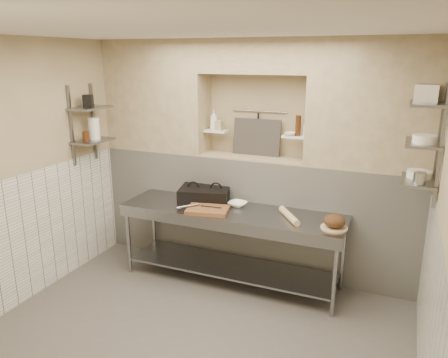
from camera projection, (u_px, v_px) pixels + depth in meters
The scene contains 47 objects.
floor at pixel (190, 344), 4.17m from camera, with size 4.00×3.90×0.10m, color #544F4B.
ceiling at pixel (183, 23), 3.38m from camera, with size 4.00×3.90×0.10m, color silver.
wall_left at pixel (12, 175), 4.55m from camera, with size 0.10×3.90×2.80m, color tan.
wall_back at pixel (260, 154), 5.55m from camera, with size 4.00×0.10×2.80m, color tan.
backwall_lower at pixel (252, 212), 5.52m from camera, with size 4.00×0.40×1.40m, color silver.
alcove_sill at pixel (254, 157), 5.33m from camera, with size 1.30×0.40×0.02m, color tan.
backwall_pillar_left at pixel (158, 96), 5.63m from camera, with size 1.35×0.40×1.40m, color tan.
backwall_pillar_right at pixel (372, 105), 4.64m from camera, with size 1.35×0.40×1.40m, color tan.
backwall_header at pixel (255, 56), 5.00m from camera, with size 1.30×0.40×0.40m, color tan.
wainscot_left at pixel (25, 238), 4.71m from camera, with size 0.02×3.90×1.40m, color silver.
wainscot_right at pixel (428, 323), 3.22m from camera, with size 0.02×3.90×1.40m, color silver.
alcove_shelf_left at pixel (216, 131), 5.43m from camera, with size 0.28×0.16×0.03m, color white.
alcove_shelf_right at pixel (295, 137), 5.06m from camera, with size 0.28×0.16×0.03m, color white.
utensil_rail at pixel (259, 111), 5.33m from camera, with size 0.02×0.02×0.70m, color gray.
hanging_steel at pixel (258, 125), 5.36m from camera, with size 0.02×0.02×0.30m, color black.
splash_panel at pixel (257, 137), 5.35m from camera, with size 0.60×0.02×0.45m, color #383330.
shelf_rail_left_a at pixel (94, 122), 5.52m from camera, with size 0.03×0.03×0.95m, color slate.
shelf_rail_left_b at pixel (71, 126), 5.16m from camera, with size 0.03×0.03×0.95m, color slate.
wall_shelf_left_lower at pixel (93, 141), 5.34m from camera, with size 0.30×0.50×0.03m, color slate.
wall_shelf_left_upper at pixel (90, 108), 5.23m from camera, with size 0.30×0.50×0.03m, color slate.
shelf_rail_right_a at pixel (439, 140), 4.02m from camera, with size 0.03×0.03×1.05m, color slate.
shelf_rail_right_b at pixel (441, 149), 3.67m from camera, with size 0.03×0.03×1.05m, color slate.
wall_shelf_right_lower at pixel (419, 181), 3.99m from camera, with size 0.30×0.50×0.03m, color slate.
wall_shelf_right_mid at pixel (423, 143), 3.90m from camera, with size 0.30×0.50×0.03m, color slate.
wall_shelf_right_upper at pixel (428, 104), 3.80m from camera, with size 0.30×0.50×0.03m, color slate.
prep_table at pixel (231, 231), 5.06m from camera, with size 2.60×0.70×0.90m.
panini_press at pixel (205, 194), 5.31m from camera, with size 0.68×0.56×0.16m.
cutting_board at pixel (208, 210), 4.94m from camera, with size 0.47×0.33×0.04m, color brown.
knife_blade at pixel (211, 207), 4.96m from camera, with size 0.25×0.03×0.01m, color gray.
tongs at pixel (188, 206), 4.96m from camera, with size 0.03×0.03×0.28m, color gray.
mixing_bowl at pixel (238, 204), 5.12m from camera, with size 0.21×0.21×0.05m, color white.
rolling_pin at pixel (289, 216), 4.72m from camera, with size 0.07×0.07×0.47m, color #D5B487.
bread_board at pixel (334, 228), 4.46m from camera, with size 0.28×0.28×0.02m, color #D5B487.
bread_loaf at pixel (335, 221), 4.44m from camera, with size 0.22×0.22×0.13m, color #4C2D19.
bottle_soap at pixel (214, 120), 5.42m from camera, with size 0.09×0.10×0.25m, color white.
jar_alcove at pixel (219, 125), 5.39m from camera, with size 0.08×0.08×0.12m, color tan.
bowl_alcove at pixel (290, 134), 5.04m from camera, with size 0.13×0.13×0.04m, color white.
condiment_a at pixel (298, 126), 5.03m from camera, with size 0.06×0.06×0.22m, color #3C1C0C.
condiment_b at pixel (298, 126), 5.01m from camera, with size 0.06×0.06×0.24m, color #3C1C0C.
condiment_c at pixel (307, 130), 5.00m from camera, with size 0.08×0.08×0.13m, color white.
jug_left at pixel (94, 128), 5.34m from camera, with size 0.13×0.13×0.27m, color white.
jar_left at pixel (86, 136), 5.21m from camera, with size 0.08×0.08×0.12m, color #3C1C0C.
box_left_upper at pixel (88, 101), 5.19m from camera, with size 0.10×0.10×0.15m, color black.
bowl_right at pixel (419, 174), 4.03m from camera, with size 0.22×0.22×0.07m, color white.
canister_right at pixel (420, 178), 3.82m from camera, with size 0.11×0.11×0.11m, color gray.
bowl_right_mid at pixel (424, 139), 3.82m from camera, with size 0.20×0.20×0.07m, color white.
basket_right at pixel (430, 93), 3.78m from camera, with size 0.20×0.24×0.15m, color gray.
Camera 1 is at (1.69, -3.18, 2.60)m, focal length 35.00 mm.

